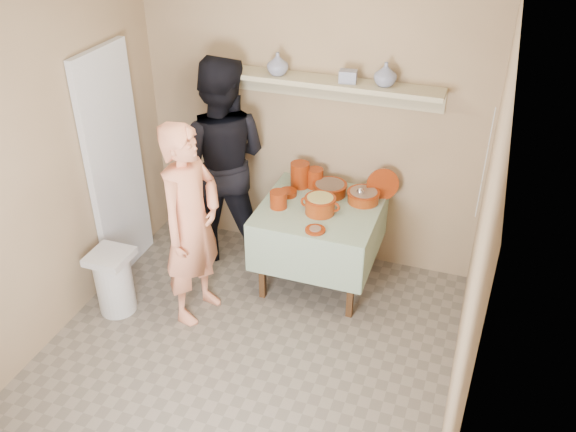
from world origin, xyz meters
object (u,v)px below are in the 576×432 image
at_px(person_cook, 191,225).
at_px(cazuela_rice, 320,204).
at_px(trash_bin, 114,281).
at_px(person_helper, 220,161).
at_px(serving_table, 320,218).

distance_m(person_cook, cazuela_rice, 1.04).
relative_size(person_cook, trash_bin, 2.98).
distance_m(person_cook, trash_bin, 0.87).
distance_m(person_cook, person_helper, 0.91).
xyz_separation_m(person_helper, serving_table, (0.98, -0.17, -0.30)).
bearing_deg(cazuela_rice, trash_bin, -150.82).
bearing_deg(cazuela_rice, person_cook, -143.91).
bearing_deg(person_cook, person_helper, 20.51).
relative_size(person_helper, cazuela_rice, 5.69).
xyz_separation_m(serving_table, cazuela_rice, (0.02, -0.11, 0.20)).
bearing_deg(serving_table, person_cook, -138.62).
bearing_deg(serving_table, cazuela_rice, -76.93).
height_order(cazuela_rice, trash_bin, cazuela_rice).
distance_m(person_helper, cazuela_rice, 1.04).
height_order(person_helper, cazuela_rice, person_helper).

